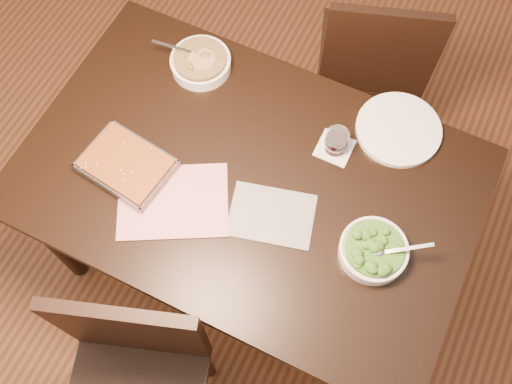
{
  "coord_description": "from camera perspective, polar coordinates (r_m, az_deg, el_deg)",
  "views": [
    {
      "loc": [
        0.36,
        -0.68,
        2.33
      ],
      "look_at": [
        0.05,
        -0.05,
        0.8
      ],
      "focal_mm": 40.0,
      "sensor_mm": 36.0,
      "label": 1
    }
  ],
  "objects": [
    {
      "name": "wine_tumbler",
      "position": [
        1.78,
        8.04,
        5.07
      ],
      "size": [
        0.07,
        0.07,
        0.08
      ],
      "color": "black",
      "rests_on": "coaster"
    },
    {
      "name": "baking_dish",
      "position": [
        1.79,
        -12.79,
        2.6
      ],
      "size": [
        0.29,
        0.23,
        0.05
      ],
      "rotation": [
        0.0,
        0.0,
        -0.13
      ],
      "color": "silver",
      "rests_on": "table"
    },
    {
      "name": "chair_near",
      "position": [
        1.87,
        -12.0,
        -17.75
      ],
      "size": [
        0.54,
        0.54,
        0.91
      ],
      "rotation": [
        0.0,
        0.0,
        0.33
      ],
      "color": "black",
      "rests_on": "ground"
    },
    {
      "name": "coaster",
      "position": [
        1.82,
        7.86,
        4.39
      ],
      "size": [
        0.11,
        0.11,
        0.0
      ],
      "primitive_type": "cube",
      "color": "white",
      "rests_on": "table"
    },
    {
      "name": "dinner_plate",
      "position": [
        1.88,
        14.06,
        6.1
      ],
      "size": [
        0.27,
        0.27,
        0.02
      ],
      "primitive_type": "cylinder",
      "color": "white",
      "rests_on": "table"
    },
    {
      "name": "ground",
      "position": [
        2.46,
        -0.61,
        -6.2
      ],
      "size": [
        4.0,
        4.0,
        0.0
      ],
      "primitive_type": "plane",
      "color": "#431F13",
      "rests_on": "ground"
    },
    {
      "name": "table",
      "position": [
        1.84,
        -0.81,
        0.17
      ],
      "size": [
        1.4,
        0.9,
        0.75
      ],
      "color": "black",
      "rests_on": "ground"
    },
    {
      "name": "broccoli_bowl",
      "position": [
        1.67,
        11.68,
        -5.71
      ],
      "size": [
        0.21,
        0.2,
        0.08
      ],
      "color": "white",
      "rests_on": "table"
    },
    {
      "name": "magazine_a",
      "position": [
        1.74,
        -8.29,
        -0.92
      ],
      "size": [
        0.41,
        0.37,
        0.01
      ],
      "primitive_type": "cube",
      "rotation": [
        0.0,
        0.0,
        0.49
      ],
      "color": "#C1374E",
      "rests_on": "table"
    },
    {
      "name": "chair_far",
      "position": [
        2.37,
        11.56,
        12.88
      ],
      "size": [
        0.52,
        0.52,
        0.88
      ],
      "rotation": [
        0.0,
        0.0,
        3.47
      ],
      "color": "black",
      "rests_on": "ground"
    },
    {
      "name": "magazine_b",
      "position": [
        1.71,
        1.58,
        -2.33
      ],
      "size": [
        0.29,
        0.24,
        0.0
      ],
      "primitive_type": "cube",
      "rotation": [
        0.0,
        0.0,
        0.25
      ],
      "color": "#26272E",
      "rests_on": "table"
    },
    {
      "name": "stew_bowl",
      "position": [
        1.96,
        -5.56,
        12.82
      ],
      "size": [
        0.22,
        0.2,
        0.08
      ],
      "color": "white",
      "rests_on": "table"
    }
  ]
}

